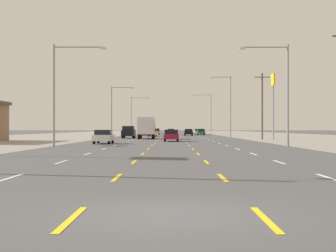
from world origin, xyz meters
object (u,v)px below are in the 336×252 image
(streetlight_left_row_0, at_px, (60,86))
(hatchback_inner_left_distant_a, at_px, (156,132))
(box_truck_inner_left_mid, at_px, (147,127))
(streetlight_left_row_2, at_px, (133,112))
(streetlight_right_row_1, at_px, (229,103))
(sedan_center_turn_near, at_px, (171,135))
(sedan_far_left_nearest, at_px, (104,137))
(sedan_center_turn_distant_c, at_px, (171,131))
(sedan_far_right_farthest, at_px, (201,132))
(sedan_inner_right_farther, at_px, (188,132))
(hatchback_inner_left_far, at_px, (152,132))
(streetlight_left_row_1, at_px, (114,107))
(pole_sign_right_row_2, at_px, (273,91))
(suv_far_left_midfar, at_px, (129,132))
(sedan_far_right_distant_b, at_px, (198,132))
(streetlight_right_row_0, at_px, (282,87))
(streetlight_right_row_2, at_px, (209,111))

(streetlight_left_row_0, bearing_deg, hatchback_inner_left_distant_a, 85.83)
(box_truck_inner_left_mid, xyz_separation_m, streetlight_left_row_2, (-5.90, 50.84, 3.80))
(hatchback_inner_left_distant_a, xyz_separation_m, streetlight_left_row_0, (-5.93, -81.33, 4.50))
(box_truck_inner_left_mid, height_order, streetlight_right_row_1, streetlight_right_row_1)
(sedan_center_turn_near, distance_m, streetlight_right_row_1, 25.78)
(sedan_far_left_nearest, bearing_deg, sedan_center_turn_distant_c, 84.88)
(sedan_far_right_farthest, bearing_deg, hatchback_inner_left_distant_a, 148.01)
(sedan_inner_right_farther, bearing_deg, hatchback_inner_left_distant_a, 112.88)
(sedan_far_left_nearest, height_order, streetlight_left_row_2, streetlight_left_row_2)
(hatchback_inner_left_far, xyz_separation_m, streetlight_left_row_1, (-6.10, -12.45, 4.38))
(sedan_far_right_farthest, height_order, pole_sign_right_row_2, pole_sign_right_row_2)
(box_truck_inner_left_mid, relative_size, streetlight_left_row_1, 0.81)
(sedan_center_turn_near, bearing_deg, suv_far_left_midfar, 110.10)
(streetlight_left_row_2, bearing_deg, sedan_far_left_nearest, -88.03)
(sedan_far_right_farthest, bearing_deg, sedan_center_turn_distant_c, 119.86)
(sedan_far_right_farthest, distance_m, streetlight_right_row_1, 33.59)
(sedan_inner_right_farther, height_order, sedan_far_right_farthest, same)
(hatchback_inner_left_far, relative_size, streetlight_left_row_2, 0.41)
(box_truck_inner_left_mid, xyz_separation_m, streetlight_left_row_0, (-5.92, -32.26, 3.44))
(hatchback_inner_left_far, bearing_deg, streetlight_left_row_2, 101.63)
(box_truck_inner_left_mid, relative_size, sedan_far_right_distant_b, 1.60)
(hatchback_inner_left_distant_a, bearing_deg, streetlight_left_row_0, -94.17)
(sedan_far_left_nearest, height_order, box_truck_inner_left_mid, box_truck_inner_left_mid)
(pole_sign_right_row_2, height_order, streetlight_left_row_0, pole_sign_right_row_2)
(sedan_center_turn_distant_c, relative_size, streetlight_right_row_0, 0.51)
(hatchback_inner_left_far, xyz_separation_m, hatchback_inner_left_distant_a, (-0.08, 27.33, 0.00))
(sedan_far_right_farthest, xyz_separation_m, hatchback_inner_left_distant_a, (-10.76, 6.72, 0.03))
(streetlight_left_row_0, bearing_deg, suv_far_left_midfar, 85.72)
(sedan_far_right_farthest, height_order, streetlight_left_row_1, streetlight_left_row_1)
(sedan_far_left_nearest, height_order, hatchback_inner_left_far, hatchback_inner_left_far)
(sedan_far_right_distant_b, relative_size, streetlight_left_row_1, 0.51)
(sedan_far_left_nearest, distance_m, hatchback_inner_left_distant_a, 72.34)
(streetlight_right_row_1, relative_size, streetlight_left_row_2, 1.11)
(suv_far_left_midfar, bearing_deg, sedan_far_right_distant_b, 74.16)
(streetlight_left_row_0, bearing_deg, streetlight_left_row_1, 90.14)
(streetlight_left_row_1, height_order, streetlight_right_row_1, streetlight_right_row_1)
(hatchback_inner_left_far, bearing_deg, streetlight_right_row_0, -76.17)
(sedan_far_right_distant_b, bearing_deg, suv_far_left_midfar, -105.84)
(suv_far_left_midfar, bearing_deg, streetlight_right_row_2, 70.28)
(sedan_far_right_distant_b, distance_m, streetlight_right_row_1, 44.65)
(sedan_center_turn_near, xyz_separation_m, sedan_far_right_farthest, (7.01, 56.32, 0.00))
(hatchback_inner_left_distant_a, height_order, pole_sign_right_row_2, pole_sign_right_row_2)
(hatchback_inner_left_far, distance_m, sedan_far_right_farthest, 23.22)
(sedan_inner_right_farther, height_order, pole_sign_right_row_2, pole_sign_right_row_2)
(streetlight_left_row_0, distance_m, streetlight_right_row_1, 45.89)
(box_truck_inner_left_mid, bearing_deg, streetlight_left_row_0, -100.39)
(sedan_center_turn_near, bearing_deg, sedan_far_right_farthest, 82.90)
(sedan_inner_right_farther, distance_m, sedan_center_turn_distant_c, 23.64)
(sedan_far_right_distant_b, distance_m, streetlight_right_row_0, 85.96)
(box_truck_inner_left_mid, distance_m, sedan_center_turn_distant_c, 54.92)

